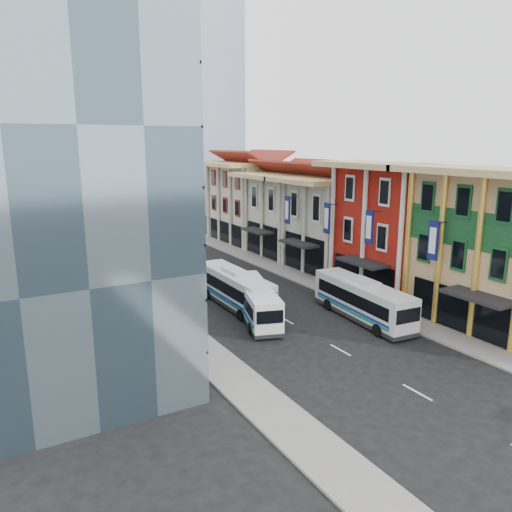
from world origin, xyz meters
TOP-DOWN VIEW (x-y plane):
  - ground at (0.00, 0.00)m, footprint 200.00×200.00m
  - sidewalk_right at (8.50, 22.00)m, footprint 3.00×90.00m
  - sidewalk_left at (-8.50, 22.00)m, footprint 3.00×90.00m
  - shophouse_red at (14.00, 17.00)m, footprint 8.00×10.00m
  - shophouse_cream_near at (14.00, 26.50)m, footprint 8.00×9.00m
  - shophouse_cream_mid at (14.00, 35.50)m, footprint 8.00×9.00m
  - shophouse_cream_far at (14.00, 46.00)m, footprint 8.00×12.00m
  - office_tower at (-17.00, 19.00)m, footprint 12.00×26.00m
  - office_block_far at (-16.00, 42.00)m, footprint 10.00×18.00m
  - bus_left_near at (-2.00, 16.47)m, footprint 5.18×10.07m
  - bus_left_far at (-2.00, 20.17)m, footprint 2.70×10.79m
  - bus_right at (5.50, 12.01)m, footprint 3.39×10.93m

SIDE VIEW (x-z plane):
  - ground at x=0.00m, z-range 0.00..0.00m
  - sidewalk_right at x=8.50m, z-range 0.00..0.15m
  - sidewalk_left at x=-8.50m, z-range 0.00..0.15m
  - bus_left_near at x=-2.00m, z-range 0.00..3.16m
  - bus_left_far at x=-2.00m, z-range 0.00..3.45m
  - bus_right at x=5.50m, z-range 0.00..3.45m
  - shophouse_cream_near at x=14.00m, z-range 0.00..10.00m
  - shophouse_cream_mid at x=14.00m, z-range 0.00..10.00m
  - shophouse_cream_far at x=14.00m, z-range 0.00..11.00m
  - shophouse_red at x=14.00m, z-range 0.00..12.00m
  - office_block_far at x=-16.00m, z-range 0.00..14.00m
  - office_tower at x=-17.00m, z-range 0.00..30.00m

